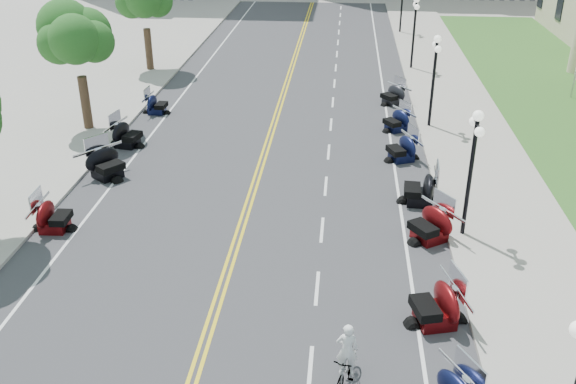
{
  "coord_description": "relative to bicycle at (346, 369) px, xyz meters",
  "views": [
    {
      "loc": [
        3.83,
        -17.98,
        12.45
      ],
      "look_at": [
        1.93,
        3.2,
        2.0
      ],
      "focal_mm": 40.0,
      "sensor_mm": 36.0,
      "label": 1
    }
  ],
  "objects": [
    {
      "name": "ground",
      "position": [
        -4.19,
        4.45,
        -0.52
      ],
      "size": [
        160.0,
        160.0,
        0.0
      ],
      "primitive_type": "plane",
      "color": "gray"
    },
    {
      "name": "road",
      "position": [
        -4.19,
        14.45,
        -0.51
      ],
      "size": [
        16.0,
        90.0,
        0.01
      ],
      "primitive_type": "cube",
      "color": "#333335",
      "rests_on": "ground"
    },
    {
      "name": "centerline_yellow_a",
      "position": [
        -4.31,
        14.45,
        -0.51
      ],
      "size": [
        0.12,
        90.0,
        0.0
      ],
      "primitive_type": "cube",
      "color": "yellow",
      "rests_on": "road"
    },
    {
      "name": "centerline_yellow_b",
      "position": [
        -4.07,
        14.45,
        -0.51
      ],
      "size": [
        0.12,
        90.0,
        0.0
      ],
      "primitive_type": "cube",
      "color": "yellow",
      "rests_on": "road"
    },
    {
      "name": "edge_line_north",
      "position": [
        2.21,
        14.45,
        -0.51
      ],
      "size": [
        0.12,
        90.0,
        0.0
      ],
      "primitive_type": "cube",
      "color": "white",
      "rests_on": "road"
    },
    {
      "name": "edge_line_south",
      "position": [
        -10.59,
        14.45,
        -0.51
      ],
      "size": [
        0.12,
        90.0,
        0.0
      ],
      "primitive_type": "cube",
      "color": "white",
      "rests_on": "road"
    },
    {
      "name": "lane_dash_5",
      "position": [
        -0.99,
        0.45,
        -0.51
      ],
      "size": [
        0.12,
        2.0,
        0.0
      ],
      "primitive_type": "cube",
      "color": "white",
      "rests_on": "road"
    },
    {
      "name": "lane_dash_6",
      "position": [
        -0.99,
        4.45,
        -0.51
      ],
      "size": [
        0.12,
        2.0,
        0.0
      ],
      "primitive_type": "cube",
      "color": "white",
      "rests_on": "road"
    },
    {
      "name": "lane_dash_7",
      "position": [
        -0.99,
        8.45,
        -0.51
      ],
      "size": [
        0.12,
        2.0,
        0.0
      ],
      "primitive_type": "cube",
      "color": "white",
      "rests_on": "road"
    },
    {
      "name": "lane_dash_8",
      "position": [
        -0.99,
        12.45,
        -0.51
      ],
      "size": [
        0.12,
        2.0,
        0.0
      ],
      "primitive_type": "cube",
      "color": "white",
      "rests_on": "road"
    },
    {
      "name": "lane_dash_9",
      "position": [
        -0.99,
        16.45,
        -0.51
      ],
      "size": [
        0.12,
        2.0,
        0.0
      ],
      "primitive_type": "cube",
      "color": "white",
      "rests_on": "road"
    },
    {
      "name": "lane_dash_10",
      "position": [
        -0.99,
        20.45,
        -0.51
      ],
      "size": [
        0.12,
        2.0,
        0.0
      ],
      "primitive_type": "cube",
      "color": "white",
      "rests_on": "road"
    },
    {
      "name": "lane_dash_11",
      "position": [
        -0.99,
        24.45,
        -0.51
      ],
      "size": [
        0.12,
        2.0,
        0.0
      ],
      "primitive_type": "cube",
      "color": "white",
      "rests_on": "road"
    },
    {
      "name": "lane_dash_12",
      "position": [
        -0.99,
        28.45,
        -0.51
      ],
      "size": [
        0.12,
        2.0,
        0.0
      ],
      "primitive_type": "cube",
      "color": "white",
      "rests_on": "road"
    },
    {
      "name": "lane_dash_13",
      "position": [
        -0.99,
        32.45,
        -0.51
      ],
      "size": [
        0.12,
        2.0,
        0.0
      ],
      "primitive_type": "cube",
      "color": "white",
      "rests_on": "road"
    },
    {
      "name": "lane_dash_14",
      "position": [
        -0.99,
        36.45,
        -0.51
      ],
      "size": [
        0.12,
        2.0,
        0.0
      ],
      "primitive_type": "cube",
      "color": "white",
      "rests_on": "road"
    },
    {
      "name": "lane_dash_15",
      "position": [
        -0.99,
        40.45,
        -0.51
      ],
      "size": [
        0.12,
        2.0,
        0.0
      ],
      "primitive_type": "cube",
      "color": "white",
      "rests_on": "road"
    },
    {
      "name": "lane_dash_16",
      "position": [
        -0.99,
        44.45,
        -0.51
      ],
      "size": [
        0.12,
        2.0,
        0.0
      ],
      "primitive_type": "cube",
      "color": "white",
      "rests_on": "road"
    },
    {
      "name": "lane_dash_17",
      "position": [
        -0.99,
        48.45,
        -0.51
      ],
      "size": [
        0.12,
        2.0,
        0.0
      ],
      "primitive_type": "cube",
      "color": "white",
      "rests_on": "road"
    },
    {
      "name": "lane_dash_18",
      "position": [
        -0.99,
        52.45,
        -0.51
      ],
      "size": [
        0.12,
        2.0,
        0.0
      ],
      "primitive_type": "cube",
      "color": "white",
      "rests_on": "road"
    },
    {
      "name": "lane_dash_19",
      "position": [
        -0.99,
        56.45,
        -0.51
      ],
      "size": [
        0.12,
        2.0,
        0.0
      ],
      "primitive_type": "cube",
      "color": "white",
      "rests_on": "road"
    },
    {
      "name": "sidewalk_north",
      "position": [
        6.31,
        14.45,
        -0.44
      ],
      "size": [
        5.0,
        90.0,
        0.15
      ],
      "primitive_type": "cube",
      "color": "#9E9991",
      "rests_on": "ground"
    },
    {
      "name": "sidewalk_south",
      "position": [
        -14.69,
        14.45,
        -0.44
      ],
      "size": [
        5.0,
        90.0,
        0.15
      ],
      "primitive_type": "cube",
      "color": "#9E9991",
      "rests_on": "ground"
    },
    {
      "name": "street_lamp_2",
      "position": [
        4.41,
        8.45,
        2.08
      ],
      "size": [
        0.5,
        1.2,
        4.9
      ],
      "primitive_type": null,
      "color": "black",
      "rests_on": "sidewalk_north"
    },
    {
      "name": "street_lamp_3",
      "position": [
        4.41,
        20.45,
        2.08
      ],
      "size": [
        0.5,
        1.2,
        4.9
      ],
      "primitive_type": null,
      "color": "black",
      "rests_on": "sidewalk_north"
    },
    {
      "name": "street_lamp_4",
      "position": [
        4.41,
        32.45,
        2.08
      ],
      "size": [
        0.5,
        1.2,
        4.9
      ],
      "primitive_type": null,
      "color": "black",
      "rests_on": "sidewalk_north"
    },
    {
      "name": "street_lamp_5",
      "position": [
        4.41,
        44.45,
        2.08
      ],
      "size": [
        0.5,
        1.2,
        4.9
      ],
      "primitive_type": null,
      "color": "black",
      "rests_on": "sidewalk_north"
    },
    {
      "name": "tree_3",
      "position": [
        -14.19,
        18.45,
        4.23
      ],
      "size": [
        4.8,
        4.8,
        9.2
      ],
      "primitive_type": null,
      "color": "#235619",
      "rests_on": "sidewalk_south"
    },
    {
      "name": "tree_4",
      "position": [
        -14.19,
        30.45,
        4.23
      ],
      "size": [
        4.8,
        4.8,
        9.2
      ],
      "primitive_type": null,
      "color": "#235619",
      "rests_on": "sidewalk_south"
    },
    {
      "name": "motorcycle_n_5",
      "position": [
        2.72,
        2.91,
        0.24
      ],
      "size": [
        2.65,
        2.65,
        1.51
      ],
      "primitive_type": null,
      "rotation": [
        0.0,
        0.0,
        -1.31
      ],
      "color": "#590A0C",
      "rests_on": "road"
    },
    {
      "name": "motorcycle_n_6",
      "position": [
        3.1,
        8.07,
        0.21
      ],
      "size": [
        2.9,
        2.9,
        1.46
      ],
      "primitive_type": null,
      "rotation": [
        0.0,
        0.0,
        -0.97
      ],
      "color": "#590A0C",
      "rests_on": "road"
    },
    {
      "name": "motorcycle_n_7",
      "position": [
        3.03,
        11.12,
        0.23
      ],
      "size": [
        2.3,
        2.3,
        1.5
      ],
      "primitive_type": null,
      "rotation": [
        0.0,
        0.0,
        -1.64
      ],
      "color": "black",
      "rests_on": "road"
    },
    {
      "name": "motorcycle_n_8",
      "position": [
        2.57,
        15.73,
        0.17
      ],
      "size": [
        2.57,
        2.57,
        1.37
      ],
      "primitive_type": null,
      "rotation": [
        0.0,
        0.0,
        -1.17
      ],
      "color": "black",
      "rests_on": "road"
    },
    {
      "name": "motorcycle_n_9",
      "position": [
        2.57,
        19.84,
        0.12
      ],
      "size": [
        2.52,
        2.52,
        1.28
      ],
      "primitive_type": null,
      "rotation": [
        0.0,
        0.0,
        -1.01
      ],
      "color": "black",
      "rests_on": "road"
    },
    {
      "name": "motorcycle_n_10",
      "position": [
        2.63,
        24.44,
        0.13
      ],
      "size": [
        2.6,
        2.6,
        1.3
      ],
      "primitive_type": null,
      "rotation": [
        0.0,
        0.0,
        -0.9
      ],
      "color": "black",
      "rests_on": "road"
    },
    {
      "name": "motorcycle_s_6",
      "position": [
        -11.45,
        7.53,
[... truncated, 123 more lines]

